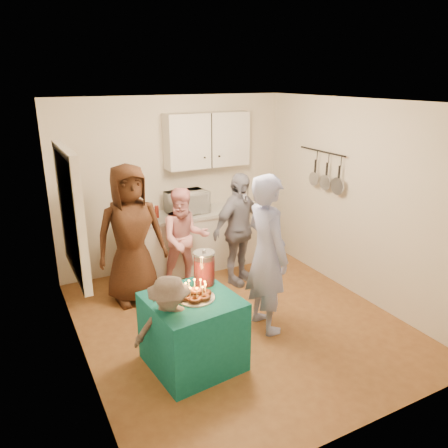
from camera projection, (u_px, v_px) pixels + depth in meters
name	position (u px, v px, depth m)	size (l,w,h in m)	color
floor	(237.00, 320.00, 5.37)	(4.00, 4.00, 0.00)	brown
ceiling	(240.00, 102.00, 4.54)	(4.00, 4.00, 0.00)	white
back_wall	(174.00, 184.00, 6.63)	(3.60, 3.60, 0.00)	silver
left_wall	(74.00, 247.00, 4.16)	(4.00, 4.00, 0.00)	silver
right_wall	(357.00, 201.00, 5.74)	(4.00, 4.00, 0.00)	silver
window_night	(69.00, 214.00, 4.35)	(0.04, 1.00, 1.20)	black
counter	(195.00, 241.00, 6.75)	(2.20, 0.58, 0.86)	white
countertop	(194.00, 213.00, 6.60)	(2.24, 0.62, 0.05)	beige
upper_cabinet	(207.00, 140.00, 6.52)	(1.30, 0.30, 0.80)	white
pot_rack	(320.00, 169.00, 6.20)	(0.12, 1.00, 0.60)	black
microwave	(187.00, 202.00, 6.49)	(0.59, 0.40, 0.33)	white
party_table	(193.00, 331.00, 4.45)	(0.85, 0.85, 0.76)	#0E605C
donut_cake	(196.00, 290.00, 4.30)	(0.38, 0.38, 0.18)	#381C0C
punch_jar	(204.00, 269.00, 4.59)	(0.22, 0.22, 0.34)	red
man_birthday	(267.00, 254.00, 4.96)	(0.68, 0.45, 1.87)	#9FABE8
woman_back_left	(131.00, 235.00, 5.60)	(0.90, 0.59, 1.84)	brown
woman_back_center	(185.00, 239.00, 6.02)	(0.70, 0.55, 1.44)	pink
woman_back_right	(238.00, 229.00, 6.14)	(0.95, 0.39, 1.61)	#0F1034
child_near_left	(171.00, 330.00, 4.15)	(0.72, 0.41, 1.11)	#524642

